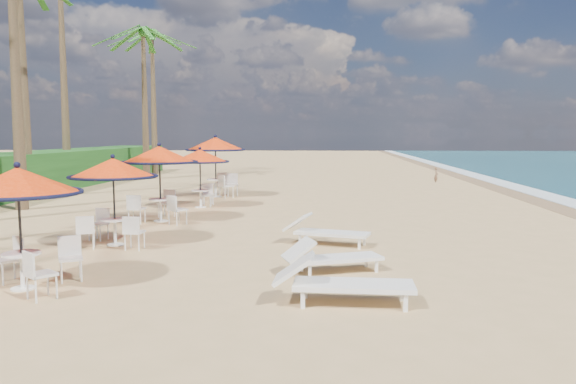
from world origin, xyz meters
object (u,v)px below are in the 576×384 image
lounger_near (339,281)px  station_2 (160,164)px  station_0 (22,196)px  lounger_far (324,230)px  lounger_mid (329,256)px  station_3 (201,161)px  station_1 (112,179)px  station_4 (217,151)px

lounger_near → station_2: bearing=125.1°
station_0 → lounger_far: station_0 is taller
lounger_near → station_0: bearing=176.5°
station_0 → lounger_mid: station_0 is taller
station_3 → station_1: bearing=-94.2°
station_0 → station_3: 10.78m
station_1 → lounger_mid: (5.10, -2.28, -1.26)m
station_3 → station_0: bearing=-93.1°
station_0 → lounger_near: station_0 is taller
station_0 → station_4: (0.50, 14.17, 0.32)m
station_4 → lounger_near: (4.81, -14.65, -1.54)m
station_2 → lounger_mid: 7.93m
station_4 → lounger_mid: size_ratio=1.31×
station_1 → station_3: (0.51, 6.99, 0.08)m
station_1 → station_2: station_2 is taller
station_1 → lounger_near: 6.86m
lounger_near → lounger_far: lounger_near is taller
station_3 → lounger_near: size_ratio=1.00×
station_0 → station_2: (0.10, 7.42, 0.15)m
station_1 → lounger_mid: size_ratio=1.09×
station_2 → lounger_far: bearing=-33.0°
lounger_near → lounger_mid: size_ratio=1.10×
lounger_mid → lounger_far: 2.73m
station_3 → lounger_far: (4.45, -6.54, -1.32)m
station_3 → lounger_far: 8.02m
station_1 → station_3: bearing=85.8°
station_4 → station_0: bearing=-92.0°
station_0 → station_4: station_4 is taller
station_0 → lounger_mid: size_ratio=1.09×
station_0 → station_1: station_0 is taller
station_1 → station_0: bearing=-91.0°
station_0 → station_4: size_ratio=0.83×
station_1 → station_2: (0.03, 3.65, 0.16)m
station_2 → station_3: bearing=81.8°
station_1 → lounger_far: size_ratio=1.01×
station_4 → lounger_mid: 13.60m
station_3 → station_2: bearing=-98.2°
lounger_far → station_0: bearing=-123.6°
lounger_far → station_4: bearing=130.9°
lounger_mid → lounger_far: (-0.14, 2.73, 0.02)m
station_3 → lounger_near: station_3 is taller
station_0 → lounger_near: (5.31, -0.48, -1.22)m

